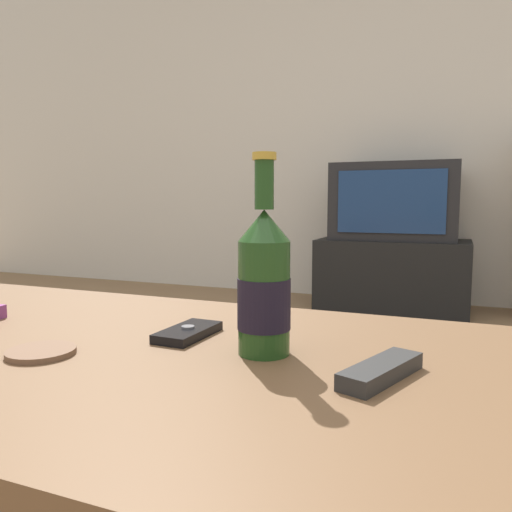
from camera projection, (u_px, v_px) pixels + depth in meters
name	position (u px, v px, depth m)	size (l,w,h in m)	color
back_wall	(394.00, 113.00, 3.43)	(8.00, 0.05, 2.60)	beige
coffee_table	(131.00, 389.00, 0.74)	(1.33, 0.67, 0.48)	brown
tv_stand	(392.00, 274.00, 3.23)	(0.94, 0.49, 0.45)	black
television	(394.00, 202.00, 3.18)	(0.78, 0.39, 0.49)	black
beer_bottle	(264.00, 284.00, 0.68)	(0.07, 0.07, 0.27)	#1E4219
cell_phone	(188.00, 332.00, 0.77)	(0.06, 0.12, 0.02)	black
remote_control	(381.00, 371.00, 0.59)	(0.09, 0.15, 0.02)	#282828
coaster	(41.00, 352.00, 0.68)	(0.09, 0.09, 0.01)	brown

